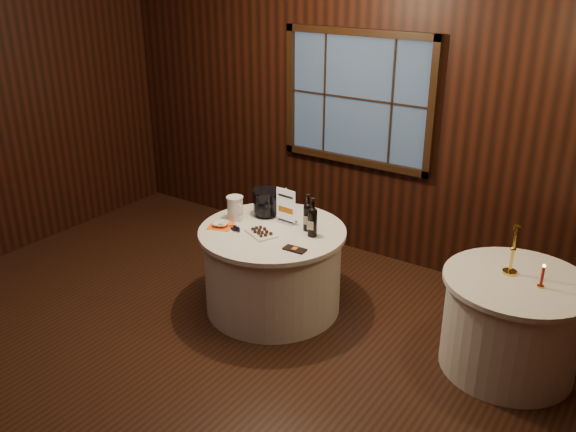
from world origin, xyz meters
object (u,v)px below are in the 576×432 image
Objects in this scene: sign_stand at (286,211)px; red_candle at (542,278)px; port_bottle_right at (312,220)px; glass_pitcher at (235,208)px; grape_bunch at (237,228)px; side_table at (511,324)px; main_table at (273,269)px; cracker_bowl at (221,224)px; chocolate_plate at (261,233)px; chocolate_box at (295,249)px; ice_bucket at (266,202)px; brass_candlestick at (512,256)px; port_bottle_left at (308,215)px.

red_candle is at bearing 5.78° from sign_stand.
port_bottle_right is 0.76m from glass_pitcher.
red_candle is (2.41, 0.45, 0.05)m from grape_bunch.
port_bottle_right reaches higher than side_table.
red_candle is at bearing 7.07° from main_table.
port_bottle_right is 0.67m from grape_bunch.
chocolate_plate is at bearing 9.12° from cracker_bowl.
chocolate_box is 1.30× the size of cracker_bowl.
main_table and side_table have the same top height.
port_bottle_right is 0.45m from chocolate_plate.
port_bottle_right reaches higher than glass_pitcher.
chocolate_box is at bearing 2.69° from glass_pitcher.
ice_bucket is at bearing 66.10° from cracker_bowl.
glass_pitcher is at bearing -171.35° from brass_candlestick.
main_table is 3.76× the size of port_bottle_right.
ice_bucket is at bearing -177.99° from side_table.
brass_candlestick reaches higher than grape_bunch.
grape_bunch is at bearing -121.45° from sign_stand.
port_bottle_right reaches higher than ice_bucket.
grape_bunch reaches higher than main_table.
cracker_bowl reaches higher than side_table.
chocolate_box is (0.03, -0.31, -0.14)m from port_bottle_right.
glass_pitcher is (-0.18, -0.22, -0.02)m from ice_bucket.
cracker_bowl is 0.37× the size of brass_candlestick.
port_bottle_left is at bearing 134.96° from port_bottle_right.
side_table is at bearing 25.73° from glass_pitcher.
chocolate_box is (0.37, -0.42, -0.10)m from sign_stand.
glass_pitcher is at bearing -172.93° from side_table.
sign_stand is at bearing -177.99° from red_candle.
main_table is 3.93× the size of chocolate_plate.
chocolate_plate is (-0.04, -0.32, -0.10)m from sign_stand.
chocolate_plate is (-0.28, -0.29, -0.13)m from port_bottle_left.
sign_stand is 1.79× the size of chocolate_box.
sign_stand reaches higher than chocolate_plate.
glass_pitcher is (-0.66, -0.16, -0.03)m from port_bottle_left.
port_bottle_left reaches higher than chocolate_box.
main_table is at bearing -169.51° from brass_candlestick.
chocolate_plate reaches higher than side_table.
side_table is 5.92× the size of red_candle.
port_bottle_left is at bearing -173.40° from brass_candlestick.
chocolate_box is 0.63m from grape_bunch.
grape_bunch is 2.23m from brass_candlestick.
sign_stand is 0.35m from port_bottle_right.
main_table is at bearing -90.64° from sign_stand.
sign_stand is 1.33× the size of ice_bucket.
ice_bucket is 2.15m from brass_candlestick.
port_bottle_left is 0.97× the size of port_bottle_right.
cracker_bowl is 0.77× the size of red_candle.
cracker_bowl is (-0.77, -0.28, -0.13)m from port_bottle_right.
sign_stand is 1.80× the size of red_candle.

